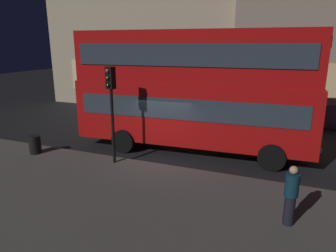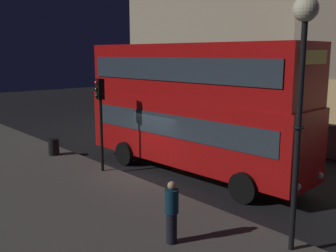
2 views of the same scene
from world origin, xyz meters
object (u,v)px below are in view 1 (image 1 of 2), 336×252
object	(u,v)px
double_decker_bus	(192,86)
litter_bin	(35,145)
pedestrian	(291,195)
traffic_light_near_kerb	(111,95)

from	to	relation	value
double_decker_bus	litter_bin	xyz separation A→B (m)	(-6.23, -3.27, -2.51)
litter_bin	pedestrian	bearing A→B (deg)	-9.12
traffic_light_near_kerb	litter_bin	size ratio (longest dim) A/B	4.86
pedestrian	litter_bin	world-z (taller)	pedestrian
double_decker_bus	traffic_light_near_kerb	size ratio (longest dim) A/B	2.76
double_decker_bus	litter_bin	world-z (taller)	double_decker_bus
double_decker_bus	litter_bin	bearing A→B (deg)	-155.49
pedestrian	traffic_light_near_kerb	bearing A→B (deg)	154.75
double_decker_bus	traffic_light_near_kerb	bearing A→B (deg)	-132.57
traffic_light_near_kerb	pedestrian	distance (m)	7.30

